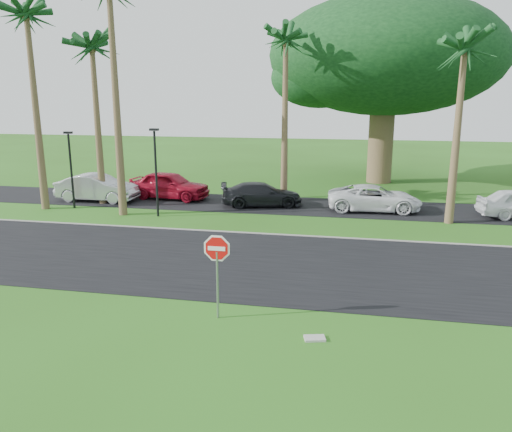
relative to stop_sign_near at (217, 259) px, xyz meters
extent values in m
plane|color=#275214|center=(-0.50, 3.00, -1.77)|extent=(120.00, 120.00, 0.00)
cube|color=black|center=(-0.50, 5.00, -1.76)|extent=(120.00, 8.00, 0.02)
cube|color=black|center=(-0.50, 15.50, -1.76)|extent=(120.00, 5.00, 0.02)
cube|color=gray|center=(-0.50, 9.05, -1.74)|extent=(120.00, 0.12, 0.06)
cylinder|color=gray|center=(0.00, 0.00, -0.77)|extent=(0.07, 0.07, 2.00)
cylinder|color=white|center=(0.00, 0.00, 0.33)|extent=(1.05, 0.02, 1.05)
cylinder|color=red|center=(0.00, 0.00, 0.33)|extent=(0.90, 0.02, 0.90)
cube|color=white|center=(0.00, 0.00, 0.33)|extent=(0.50, 0.02, 0.12)
cone|color=brown|center=(-13.50, 12.00, 3.48)|extent=(0.44, 0.44, 10.50)
cone|color=brown|center=(-11.00, 14.00, 2.73)|extent=(0.44, 0.44, 9.00)
cone|color=brown|center=(-8.50, 11.50, 3.98)|extent=(0.44, 0.44, 11.50)
cone|color=brown|center=(-0.50, 17.00, 2.98)|extent=(0.44, 0.44, 9.50)
cone|color=brown|center=(8.50, 13.00, 2.48)|extent=(0.44, 0.44, 8.50)
cylinder|color=brown|center=(5.50, 25.00, 1.23)|extent=(1.80, 1.80, 6.00)
ellipsoid|color=black|center=(5.50, 25.00, 7.23)|extent=(16.50, 16.50, 8.25)
cylinder|color=black|center=(-12.00, 12.50, 0.33)|extent=(0.12, 0.12, 4.20)
cube|color=black|center=(-12.00, 12.50, 2.51)|extent=(0.45, 0.25, 0.12)
cylinder|color=black|center=(-6.50, 11.50, 0.48)|extent=(0.12, 0.12, 4.50)
cube|color=black|center=(-6.50, 11.50, 2.81)|extent=(0.45, 0.25, 0.12)
imported|color=#ABADB2|center=(-11.60, 14.50, -0.96)|extent=(4.95, 1.76, 1.63)
imported|color=maroon|center=(-7.56, 16.04, -0.92)|extent=(5.21, 2.62, 1.70)
imported|color=black|center=(-1.53, 15.05, -1.09)|extent=(5.01, 3.02, 1.36)
imported|color=white|center=(4.86, 15.05, -1.06)|extent=(5.23, 2.60, 1.42)
cube|color=#A3A49C|center=(2.86, -0.79, -1.74)|extent=(0.62, 0.47, 0.06)
camera|label=1|loc=(3.68, -12.89, 4.47)|focal=35.00mm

